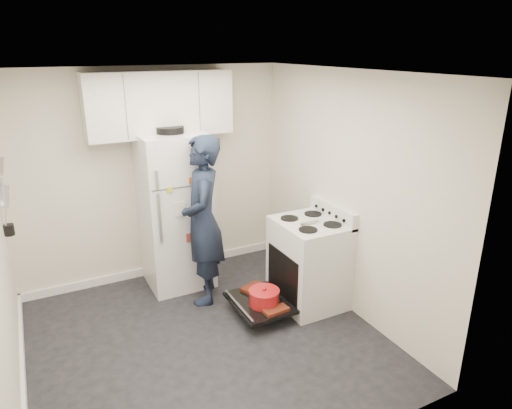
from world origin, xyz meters
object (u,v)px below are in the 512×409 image
electric_range (308,263)px  open_oven_door (262,300)px  refrigerator (175,211)px  person (203,221)px

electric_range → open_oven_door: bearing=-176.6°
electric_range → refrigerator: refrigerator is taller
electric_range → open_oven_door: size_ratio=1.52×
electric_range → person: person is taller
open_oven_door → refrigerator: bearing=115.2°
open_oven_door → refrigerator: refrigerator is taller
person → open_oven_door: bearing=50.8°
open_oven_door → person: size_ratio=0.39×
electric_range → open_oven_door: 0.64m
electric_range → refrigerator: bearing=135.4°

